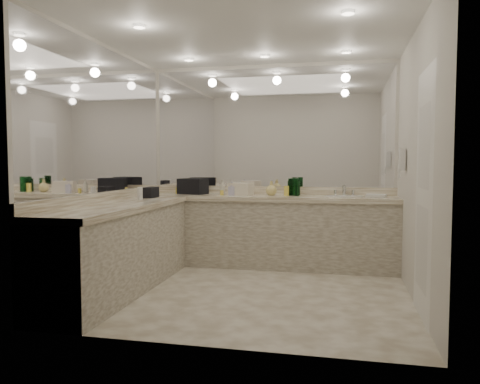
% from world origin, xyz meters
% --- Properties ---
extents(floor, '(3.20, 3.20, 0.00)m').
position_xyz_m(floor, '(0.00, 0.00, 0.00)').
color(floor, beige).
rests_on(floor, ground).
extents(ceiling, '(3.20, 3.20, 0.00)m').
position_xyz_m(ceiling, '(0.00, 0.00, 2.60)').
color(ceiling, white).
rests_on(ceiling, floor).
extents(wall_back, '(3.20, 0.02, 2.60)m').
position_xyz_m(wall_back, '(0.00, 1.50, 1.30)').
color(wall_back, beige).
rests_on(wall_back, floor).
extents(wall_left, '(0.02, 3.00, 2.60)m').
position_xyz_m(wall_left, '(-1.60, 0.00, 1.30)').
color(wall_left, beige).
rests_on(wall_left, floor).
extents(wall_right, '(0.02, 3.00, 2.60)m').
position_xyz_m(wall_right, '(1.60, 0.00, 1.30)').
color(wall_right, beige).
rests_on(wall_right, floor).
extents(vanity_back_base, '(3.20, 0.60, 0.84)m').
position_xyz_m(vanity_back_base, '(0.00, 1.20, 0.42)').
color(vanity_back_base, beige).
rests_on(vanity_back_base, floor).
extents(vanity_back_top, '(3.20, 0.64, 0.06)m').
position_xyz_m(vanity_back_top, '(0.00, 1.19, 0.87)').
color(vanity_back_top, white).
rests_on(vanity_back_top, vanity_back_base).
extents(vanity_left_base, '(0.60, 2.40, 0.84)m').
position_xyz_m(vanity_left_base, '(-1.30, -0.30, 0.42)').
color(vanity_left_base, beige).
rests_on(vanity_left_base, floor).
extents(vanity_left_top, '(0.64, 2.42, 0.06)m').
position_xyz_m(vanity_left_top, '(-1.29, -0.30, 0.87)').
color(vanity_left_top, white).
rests_on(vanity_left_top, vanity_left_base).
extents(backsplash_back, '(3.20, 0.04, 0.10)m').
position_xyz_m(backsplash_back, '(0.00, 1.48, 0.95)').
color(backsplash_back, white).
rests_on(backsplash_back, vanity_back_top).
extents(backsplash_left, '(0.04, 3.00, 0.10)m').
position_xyz_m(backsplash_left, '(-1.58, 0.00, 0.95)').
color(backsplash_left, white).
rests_on(backsplash_left, vanity_left_top).
extents(mirror_back, '(3.12, 0.01, 1.55)m').
position_xyz_m(mirror_back, '(0.00, 1.49, 1.77)').
color(mirror_back, white).
rests_on(mirror_back, wall_back).
extents(mirror_left, '(0.01, 2.92, 1.55)m').
position_xyz_m(mirror_left, '(-1.59, 0.00, 1.77)').
color(mirror_left, white).
rests_on(mirror_left, wall_left).
extents(sink, '(0.44, 0.44, 0.03)m').
position_xyz_m(sink, '(0.95, 1.20, 0.90)').
color(sink, white).
rests_on(sink, vanity_back_top).
extents(faucet, '(0.24, 0.16, 0.14)m').
position_xyz_m(faucet, '(0.95, 1.41, 0.97)').
color(faucet, silver).
rests_on(faucet, vanity_back_top).
extents(wall_phone, '(0.06, 0.10, 0.24)m').
position_xyz_m(wall_phone, '(1.56, 0.70, 1.35)').
color(wall_phone, white).
rests_on(wall_phone, wall_right).
extents(door, '(0.02, 0.82, 2.10)m').
position_xyz_m(door, '(1.59, -0.50, 1.05)').
color(door, white).
rests_on(door, wall_right).
extents(black_toiletry_bag, '(0.41, 0.32, 0.21)m').
position_xyz_m(black_toiletry_bag, '(-1.01, 1.26, 1.00)').
color(black_toiletry_bag, black).
rests_on(black_toiletry_bag, vanity_back_top).
extents(black_bag_spill, '(0.11, 0.24, 0.13)m').
position_xyz_m(black_bag_spill, '(-1.30, 0.55, 0.97)').
color(black_bag_spill, black).
rests_on(black_bag_spill, vanity_left_top).
extents(cream_cosmetic_case, '(0.32, 0.24, 0.17)m').
position_xyz_m(cream_cosmetic_case, '(-0.34, 1.16, 0.98)').
color(cream_cosmetic_case, beige).
rests_on(cream_cosmetic_case, vanity_back_top).
extents(hand_towel, '(0.25, 0.19, 0.04)m').
position_xyz_m(hand_towel, '(1.32, 1.15, 0.92)').
color(hand_towel, white).
rests_on(hand_towel, vanity_back_top).
extents(lotion_left, '(0.06, 0.06, 0.14)m').
position_xyz_m(lotion_left, '(-1.30, 0.24, 0.97)').
color(lotion_left, white).
rests_on(lotion_left, vanity_left_top).
extents(soap_bottle_a, '(0.07, 0.07, 0.19)m').
position_xyz_m(soap_bottle_a, '(-0.60, 1.25, 1.00)').
color(soap_bottle_a, beige).
rests_on(soap_bottle_a, vanity_back_top).
extents(soap_bottle_b, '(0.08, 0.09, 0.17)m').
position_xyz_m(soap_bottle_b, '(-0.44, 1.11, 0.99)').
color(soap_bottle_b, '#B7B2CA').
rests_on(soap_bottle_b, vanity_back_top).
extents(soap_bottle_c, '(0.18, 0.18, 0.18)m').
position_xyz_m(soap_bottle_c, '(0.04, 1.23, 0.99)').
color(soap_bottle_c, '#D5C274').
rests_on(soap_bottle_c, vanity_back_top).
extents(green_bottle_0, '(0.06, 0.06, 0.18)m').
position_xyz_m(green_bottle_0, '(0.37, 1.33, 0.99)').
color(green_bottle_0, '#0F571C').
rests_on(green_bottle_0, vanity_back_top).
extents(green_bottle_1, '(0.06, 0.06, 0.22)m').
position_xyz_m(green_bottle_1, '(0.29, 1.26, 1.01)').
color(green_bottle_1, '#0F571C').
rests_on(green_bottle_1, vanity_back_top).
extents(green_bottle_2, '(0.06, 0.06, 0.21)m').
position_xyz_m(green_bottle_2, '(0.32, 1.26, 1.01)').
color(green_bottle_2, '#0F571C').
rests_on(green_bottle_2, vanity_back_top).
extents(green_bottle_3, '(0.07, 0.07, 0.22)m').
position_xyz_m(green_bottle_3, '(0.36, 1.20, 1.01)').
color(green_bottle_3, '#0F571C').
rests_on(green_bottle_3, vanity_back_top).
extents(green_bottle_4, '(0.07, 0.07, 0.18)m').
position_xyz_m(green_bottle_4, '(0.28, 1.28, 0.99)').
color(green_bottle_4, '#0F571C').
rests_on(green_bottle_4, vanity_back_top).
extents(amenity_bottle_0, '(0.06, 0.06, 0.12)m').
position_xyz_m(amenity_bottle_0, '(0.24, 1.18, 0.96)').
color(amenity_bottle_0, '#F2D84C').
rests_on(amenity_bottle_0, vanity_back_top).
extents(amenity_bottle_1, '(0.05, 0.05, 0.08)m').
position_xyz_m(amenity_bottle_1, '(-1.22, 1.23, 0.94)').
color(amenity_bottle_1, '#F2D84C').
rests_on(amenity_bottle_1, vanity_back_top).
extents(amenity_bottle_2, '(0.06, 0.06, 0.14)m').
position_xyz_m(amenity_bottle_2, '(-1.10, 1.23, 0.97)').
color(amenity_bottle_2, '#E57F66').
rests_on(amenity_bottle_2, vanity_back_top).
extents(amenity_bottle_3, '(0.05, 0.05, 0.10)m').
position_xyz_m(amenity_bottle_3, '(-0.90, 1.16, 0.95)').
color(amenity_bottle_3, '#3F3F4C').
rests_on(amenity_bottle_3, vanity_back_top).
extents(amenity_bottle_4, '(0.05, 0.05, 0.06)m').
position_xyz_m(amenity_bottle_4, '(-0.58, 1.14, 0.93)').
color(amenity_bottle_4, '#F2D84C').
rests_on(amenity_bottle_4, vanity_back_top).
extents(amenity_bottle_5, '(0.05, 0.05, 0.07)m').
position_xyz_m(amenity_bottle_5, '(-0.25, 1.15, 0.93)').
color(amenity_bottle_5, '#E0B28C').
rests_on(amenity_bottle_5, vanity_back_top).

